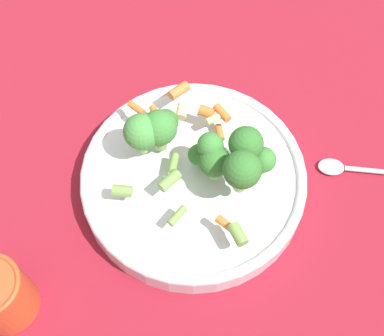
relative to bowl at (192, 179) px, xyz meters
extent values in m
plane|color=maroon|center=(0.00, 0.00, -0.02)|extent=(3.00, 3.00, 0.00)
cylinder|color=silver|center=(0.00, 0.00, 0.00)|extent=(0.30, 0.30, 0.03)
torus|color=silver|center=(0.00, 0.00, 0.01)|extent=(0.30, 0.30, 0.01)
cylinder|color=#8CB766|center=(0.01, -0.01, 0.02)|extent=(0.01, 0.01, 0.01)
sphere|color=#33722D|center=(0.01, -0.01, 0.04)|extent=(0.03, 0.03, 0.03)
cylinder|color=#8CB766|center=(0.05, 0.04, 0.05)|extent=(0.01, 0.01, 0.01)
sphere|color=#33722D|center=(0.05, 0.04, 0.06)|extent=(0.03, 0.03, 0.03)
cylinder|color=#8CB766|center=(0.01, -0.02, 0.03)|extent=(0.01, 0.01, 0.01)
sphere|color=#33722D|center=(0.01, -0.02, 0.05)|extent=(0.03, 0.03, 0.03)
cylinder|color=#8CB766|center=(0.00, -0.09, 0.03)|extent=(0.01, 0.01, 0.02)
sphere|color=#3D8438|center=(0.00, -0.09, 0.05)|extent=(0.03, 0.03, 0.03)
cylinder|color=#8CB766|center=(-0.03, -0.06, 0.05)|extent=(0.02, 0.02, 0.02)
sphere|color=#33722D|center=(-0.03, -0.06, 0.08)|extent=(0.05, 0.05, 0.05)
cylinder|color=#8CB766|center=(-0.01, -0.03, 0.03)|extent=(0.01, 0.01, 0.02)
sphere|color=#33722D|center=(-0.01, -0.03, 0.06)|extent=(0.04, 0.04, 0.04)
cylinder|color=#8CB766|center=(0.04, 0.04, 0.03)|extent=(0.02, 0.02, 0.03)
sphere|color=#3D8438|center=(0.04, 0.04, 0.07)|extent=(0.05, 0.05, 0.05)
cylinder|color=#8CB766|center=(0.01, -0.06, 0.05)|extent=(0.02, 0.02, 0.02)
sphere|color=#33722D|center=(0.01, -0.06, 0.07)|extent=(0.04, 0.04, 0.04)
cylinder|color=#8CB766|center=(0.01, -0.02, 0.05)|extent=(0.01, 0.01, 0.02)
sphere|color=#3D8438|center=(0.01, -0.02, 0.07)|extent=(0.03, 0.03, 0.03)
cylinder|color=#8CB766|center=(0.03, 0.06, 0.04)|extent=(0.02, 0.02, 0.02)
sphere|color=#479342|center=(0.03, 0.06, 0.07)|extent=(0.05, 0.05, 0.05)
cylinder|color=orange|center=(-0.08, -0.04, 0.04)|extent=(0.03, 0.03, 0.01)
cylinder|color=#729E4C|center=(-0.07, 0.02, 0.04)|extent=(0.03, 0.02, 0.01)
cylinder|color=orange|center=(0.07, -0.04, 0.05)|extent=(0.03, 0.02, 0.01)
cylinder|color=orange|center=(0.11, 0.02, 0.05)|extent=(0.03, 0.03, 0.01)
cylinder|color=beige|center=(0.07, -0.03, 0.04)|extent=(0.02, 0.03, 0.01)
cylinder|color=#729E4C|center=(-0.02, 0.03, 0.04)|extent=(0.03, 0.03, 0.01)
cylinder|color=orange|center=(0.08, -0.02, 0.04)|extent=(0.02, 0.02, 0.01)
cylinder|color=orange|center=(0.06, -0.03, 0.02)|extent=(0.02, 0.01, 0.01)
cylinder|color=beige|center=(0.00, -0.03, 0.04)|extent=(0.02, 0.02, 0.01)
cylinder|color=#729E4C|center=(0.01, 0.03, 0.03)|extent=(0.03, 0.01, 0.01)
cylinder|color=#729E4C|center=(-0.10, -0.05, 0.05)|extent=(0.03, 0.02, 0.01)
cylinder|color=#729E4C|center=(-0.04, 0.09, 0.04)|extent=(0.02, 0.02, 0.01)
cylinder|color=beige|center=(0.07, 0.02, 0.05)|extent=(0.02, 0.02, 0.01)
cylinder|color=orange|center=(0.08, 0.08, 0.05)|extent=(0.02, 0.02, 0.01)
cylinder|color=orange|center=(0.08, 0.05, 0.04)|extent=(0.03, 0.02, 0.01)
ellipsoid|color=silver|center=(0.03, -0.19, -0.02)|extent=(0.03, 0.04, 0.01)
camera|label=1|loc=(-0.33, 0.00, 0.62)|focal=50.00mm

